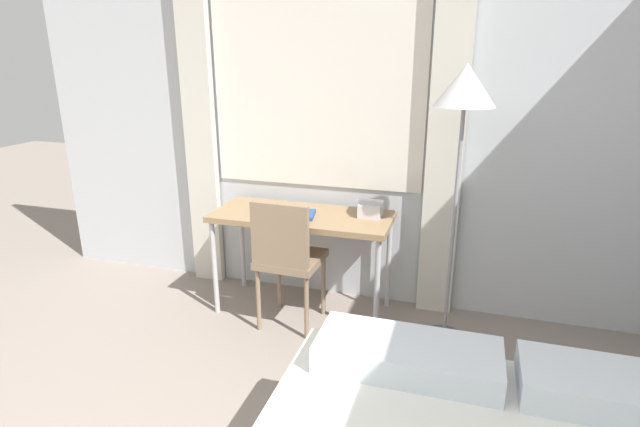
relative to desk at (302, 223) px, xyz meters
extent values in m
cube|color=silver|center=(0.30, 0.35, 0.69)|extent=(5.06, 0.05, 2.70)
cube|color=white|center=(0.00, 0.32, 0.94)|extent=(1.53, 0.01, 1.50)
cube|color=beige|center=(-0.90, 0.27, 0.64)|extent=(0.24, 0.06, 2.60)
cube|color=beige|center=(0.90, 0.27, 0.64)|extent=(0.24, 0.06, 2.60)
cube|color=#937551|center=(0.00, 0.00, 0.04)|extent=(1.23, 0.53, 0.04)
cylinder|color=#B2B2B7|center=(-0.57, -0.22, -0.32)|extent=(0.04, 0.04, 0.69)
cylinder|color=#B2B2B7|center=(0.57, -0.22, -0.32)|extent=(0.04, 0.04, 0.69)
cylinder|color=#B2B2B7|center=(-0.57, 0.22, -0.32)|extent=(0.04, 0.04, 0.69)
cylinder|color=#B2B2B7|center=(0.57, 0.22, -0.32)|extent=(0.04, 0.04, 0.69)
cube|color=#8C7259|center=(-0.01, -0.19, -0.20)|extent=(0.41, 0.41, 0.05)
cube|color=#8C7259|center=(-0.02, -0.37, 0.03)|extent=(0.38, 0.05, 0.41)
cylinder|color=#8C7259|center=(-0.19, -0.35, -0.44)|extent=(0.03, 0.03, 0.44)
cylinder|color=#8C7259|center=(0.15, -0.37, -0.44)|extent=(0.03, 0.03, 0.44)
cylinder|color=#8C7259|center=(-0.18, -0.01, -0.44)|extent=(0.03, 0.03, 0.44)
cylinder|color=#8C7259|center=(0.16, -0.03, -0.44)|extent=(0.03, 0.03, 0.44)
cube|color=silver|center=(0.89, -1.26, -0.08)|extent=(0.75, 0.32, 0.12)
cube|color=silver|center=(1.69, -1.26, -0.08)|extent=(0.75, 0.32, 0.12)
cylinder|color=#4C4C51|center=(1.01, -0.12, -0.65)|extent=(0.25, 0.25, 0.03)
cylinder|color=gray|center=(1.01, -0.12, 0.10)|extent=(0.02, 0.02, 1.46)
cone|color=silver|center=(1.01, -0.12, 0.94)|extent=(0.34, 0.34, 0.24)
cube|color=silver|center=(0.46, 0.07, 0.11)|extent=(0.15, 0.13, 0.09)
cube|color=silver|center=(0.46, 0.07, 0.17)|extent=(0.17, 0.05, 0.02)
cube|color=navy|center=(-0.01, -0.06, 0.08)|extent=(0.25, 0.23, 0.02)
cube|color=white|center=(-0.01, -0.06, 0.08)|extent=(0.24, 0.22, 0.01)
camera|label=1|loc=(1.06, -3.06, 1.12)|focal=28.00mm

